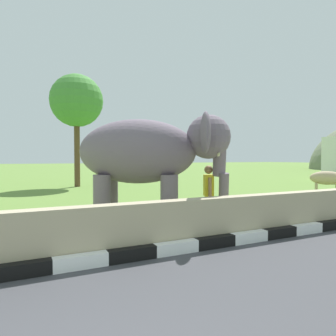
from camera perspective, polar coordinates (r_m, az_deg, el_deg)
barrier_parapet at (r=5.96m, az=-6.81°, el=-11.28°), size 28.00×0.36×1.00m
elephant at (r=8.12m, az=-3.11°, el=2.69°), size 3.97×3.40×2.99m
person_handler at (r=8.43m, az=7.54°, el=-4.48°), size 0.39×0.64×1.66m
cow_near at (r=16.63m, az=27.60°, el=-1.75°), size 1.55×1.71×1.23m
tree_distant at (r=21.05m, az=-16.65°, el=11.79°), size 3.37×3.37×7.25m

